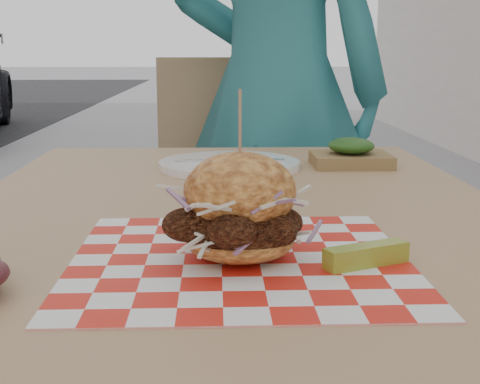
{
  "coord_description": "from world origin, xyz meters",
  "views": [
    {
      "loc": [
        -0.31,
        -0.7,
        0.97
      ],
      "look_at": [
        -0.29,
        -0.01,
        0.82
      ],
      "focal_mm": 50.0,
      "sensor_mm": 36.0,
      "label": 1
    }
  ],
  "objects_px": {
    "diner": "(275,90)",
    "patio_table": "(234,259)",
    "sandwich": "(240,213)",
    "patio_chair": "(221,188)"
  },
  "relations": [
    {
      "from": "patio_chair",
      "to": "sandwich",
      "type": "height_order",
      "value": "patio_chair"
    },
    {
      "from": "diner",
      "to": "patio_chair",
      "type": "bearing_deg",
      "value": -25.26
    },
    {
      "from": "patio_table",
      "to": "sandwich",
      "type": "height_order",
      "value": "sandwich"
    },
    {
      "from": "patio_table",
      "to": "sandwich",
      "type": "bearing_deg",
      "value": -90.27
    },
    {
      "from": "diner",
      "to": "patio_table",
      "type": "height_order",
      "value": "diner"
    },
    {
      "from": "diner",
      "to": "patio_table",
      "type": "xyz_separation_m",
      "value": [
        -0.14,
        -0.93,
        -0.19
      ]
    },
    {
      "from": "diner",
      "to": "sandwich",
      "type": "relative_size",
      "value": 9.57
    },
    {
      "from": "sandwich",
      "to": "patio_table",
      "type": "bearing_deg",
      "value": 89.73
    },
    {
      "from": "patio_chair",
      "to": "patio_table",
      "type": "bearing_deg",
      "value": -95.34
    },
    {
      "from": "patio_table",
      "to": "sandwich",
      "type": "xyz_separation_m",
      "value": [
        -0.0,
        -0.25,
        0.13
      ]
    }
  ]
}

